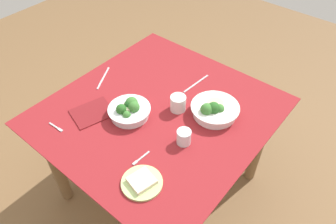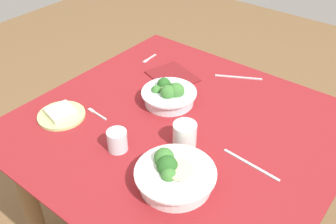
{
  "view_description": "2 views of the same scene",
  "coord_description": "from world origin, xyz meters",
  "views": [
    {
      "loc": [
        0.91,
        0.82,
        1.9
      ],
      "look_at": [
        0.01,
        0.07,
        0.76
      ],
      "focal_mm": 34.28,
      "sensor_mm": 36.0,
      "label": 1
    },
    {
      "loc": [
        -0.65,
        0.9,
        1.6
      ],
      "look_at": [
        0.05,
        0.01,
        0.76
      ],
      "focal_mm": 40.75,
      "sensor_mm": 36.0,
      "label": 2
    }
  ],
  "objects": [
    {
      "name": "ground_plane",
      "position": [
        0.0,
        0.0,
        0.0
      ],
      "size": [
        6.0,
        6.0,
        0.0
      ],
      "primitive_type": "plane",
      "color": "brown"
    },
    {
      "name": "dining_table",
      "position": [
        0.0,
        0.0,
        0.6
      ],
      "size": [
        1.15,
        1.09,
        0.71
      ],
      "color": "maroon",
      "rests_on": "ground_plane"
    },
    {
      "name": "broccoli_bowl_far",
      "position": [
        -0.16,
        0.24,
        0.75
      ],
      "size": [
        0.25,
        0.25,
        0.1
      ],
      "color": "white",
      "rests_on": "dining_table"
    },
    {
      "name": "broccoli_bowl_near",
      "position": [
        0.12,
        -0.09,
        0.75
      ],
      "size": [
        0.22,
        0.22,
        0.1
      ],
      "color": "white",
      "rests_on": "dining_table"
    },
    {
      "name": "bread_side_plate",
      "position": [
        0.39,
        0.24,
        0.73
      ],
      "size": [
        0.18,
        0.18,
        0.03
      ],
      "color": "#B7D684",
      "rests_on": "dining_table"
    },
    {
      "name": "water_glass_center",
      "position": [
        -0.07,
        0.07,
        0.76
      ],
      "size": [
        0.08,
        0.08,
        0.09
      ],
      "primitive_type": "cylinder",
      "color": "silver",
      "rests_on": "dining_table"
    },
    {
      "name": "water_glass_side",
      "position": [
        0.09,
        0.24,
        0.75
      ],
      "size": [
        0.07,
        0.07,
        0.08
      ],
      "primitive_type": "cylinder",
      "color": "silver",
      "rests_on": "dining_table"
    },
    {
      "name": "fork_by_far_bowl",
      "position": [
        0.42,
        -0.32,
        0.72
      ],
      "size": [
        0.02,
        0.1,
        0.0
      ],
      "rotation": [
        0.0,
        0.0,
        1.63
      ],
      "color": "#B7B7BC",
      "rests_on": "dining_table"
    },
    {
      "name": "fork_by_near_bowl",
      "position": [
        0.3,
        0.14,
        0.72
      ],
      "size": [
        0.1,
        0.02,
        0.0
      ],
      "rotation": [
        0.0,
        0.0,
        6.21
      ],
      "color": "#B7B7BC",
      "rests_on": "dining_table"
    },
    {
      "name": "table_knife_left",
      "position": [
        -0.31,
        0.02,
        0.72
      ],
      "size": [
        0.21,
        0.03,
        0.0
      ],
      "primitive_type": "cube",
      "rotation": [
        0.0,
        0.0,
        3.06
      ],
      "color": "#B7B7BC",
      "rests_on": "dining_table"
    },
    {
      "name": "table_knife_right",
      "position": [
        -0.0,
        -0.43,
        0.72
      ],
      "size": [
        0.19,
        0.11,
        0.0
      ],
      "primitive_type": "cube",
      "rotation": [
        0.0,
        0.0,
        0.5
      ],
      "color": "#B7B7BC",
      "rests_on": "dining_table"
    },
    {
      "name": "napkin_folded_upper",
      "position": [
        0.24,
        -0.26,
        0.72
      ],
      "size": [
        0.24,
        0.22,
        0.01
      ],
      "primitive_type": "cube",
      "rotation": [
        0.0,
        0.0,
        -0.3
      ],
      "color": "maroon",
      "rests_on": "dining_table"
    }
  ]
}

